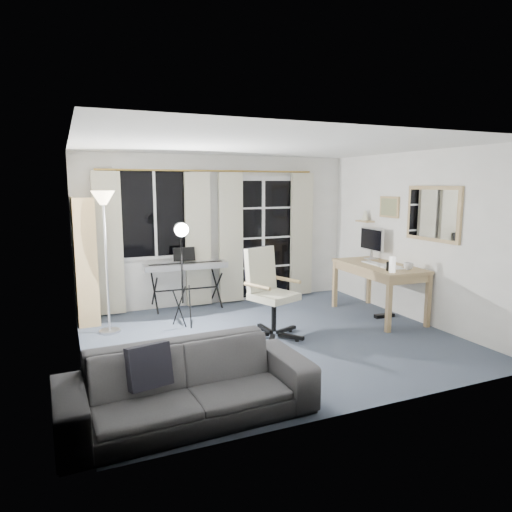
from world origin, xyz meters
The scene contains 17 objects.
floor centered at (0.00, 0.00, -0.01)m, with size 4.50×4.00×0.02m, color #3B4556.
window centered at (-1.05, 1.97, 1.50)m, with size 1.20×0.08×1.40m.
french_door centered at (0.75, 1.97, 1.03)m, with size 1.32×0.09×2.11m.
curtains centered at (-0.14, 1.88, 1.09)m, with size 3.60×0.07×2.13m.
bookshelf centered at (-2.12, 1.78, 0.84)m, with size 0.29×0.82×1.77m.
torchiere_lamp centered at (-1.86, 1.08, 1.50)m, with size 0.38×0.38×1.86m.
keyboard_piano centered at (-0.65, 1.70, 0.69)m, with size 1.27×0.65×0.92m.
studio_light centered at (-0.91, 0.88, 1.18)m, with size 0.30×0.30×1.48m.
office_chair centered at (0.00, 0.15, 0.67)m, with size 0.79×0.77×1.14m.
desk centered at (1.88, 0.30, 0.68)m, with size 0.79×1.48×0.78m.
monitor centered at (2.08, 0.75, 1.07)m, with size 0.19×0.56×0.49m.
desk_clutter centered at (1.81, 0.06, 0.61)m, with size 0.48×0.88×0.99m.
mug centered at (1.98, -0.20, 0.84)m, with size 0.13×0.10×0.13m, color silver.
wall_mirror centered at (2.22, -0.35, 1.55)m, with size 0.04×0.94×0.74m.
framed_print centered at (2.23, 0.55, 1.60)m, with size 0.03×0.42×0.32m.
wall_shelf centered at (2.16, 1.05, 1.41)m, with size 0.16×0.30×0.18m.
sofa centered at (-1.48, -1.55, 0.41)m, with size 2.10×0.68×0.81m.
Camera 1 is at (-2.37, -5.04, 1.94)m, focal length 32.00 mm.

